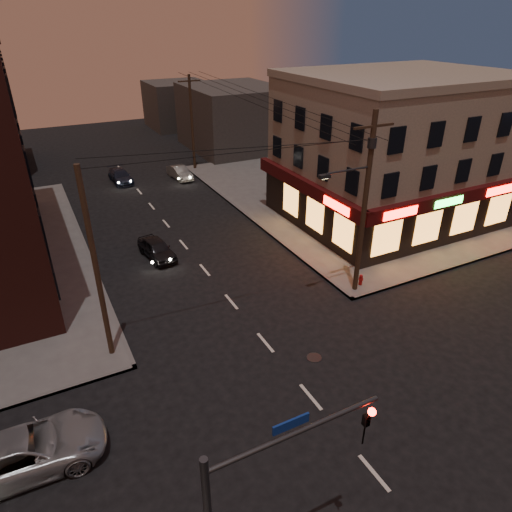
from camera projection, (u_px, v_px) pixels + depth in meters
ground at (311, 397)px, 19.00m from camera, size 120.00×120.00×0.00m
sidewalk_ne at (362, 190)px, 41.15m from camera, size 24.00×28.00×0.15m
pizza_building at (396, 149)px, 33.46m from camera, size 15.85×12.85×10.50m
bg_building_ne_a at (233, 118)px, 52.85m from camera, size 10.00×12.00×7.00m
bg_building_ne_b at (178, 105)px, 63.27m from camera, size 8.00×8.00×6.00m
utility_pole_main at (364, 197)px, 23.54m from camera, size 4.20×0.44×10.00m
utility_pole_far at (192, 123)px, 44.69m from camera, size 0.26×0.26×9.00m
utility_pole_west at (96, 268)px, 19.18m from camera, size 0.24×0.24×9.00m
traffic_signal at (251, 508)px, 10.40m from camera, size 4.49×0.32×6.47m
suv_cross at (25, 452)px, 15.74m from camera, size 5.47×2.64×1.50m
sedan_near at (157, 249)px, 29.61m from camera, size 1.99×3.88×1.26m
sedan_mid at (180, 173)px, 43.89m from camera, size 1.66×3.81×1.22m
sedan_far at (121, 176)px, 42.98m from camera, size 1.81×4.18×1.20m
fire_hydrant at (361, 279)px, 26.44m from camera, size 0.29×0.29×0.67m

